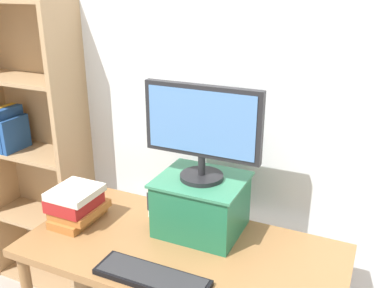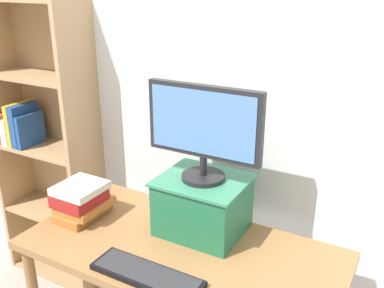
# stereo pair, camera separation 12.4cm
# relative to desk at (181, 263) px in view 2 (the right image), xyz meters

# --- Properties ---
(back_wall) EXTENTS (7.00, 0.08, 2.60)m
(back_wall) POSITION_rel_desk_xyz_m (0.00, 0.51, 0.63)
(back_wall) COLOR silver
(back_wall) RESTS_ON ground_plane
(desk) EXTENTS (1.37, 0.67, 0.75)m
(desk) POSITION_rel_desk_xyz_m (0.00, 0.00, 0.00)
(desk) COLOR olive
(desk) RESTS_ON ground_plane
(bookshelf_unit) EXTENTS (0.66, 0.28, 1.74)m
(bookshelf_unit) POSITION_rel_desk_xyz_m (-1.15, 0.35, 0.22)
(bookshelf_unit) COLOR tan
(bookshelf_unit) RESTS_ON ground_plane
(riser_box) EXTENTS (0.38, 0.34, 0.26)m
(riser_box) POSITION_rel_desk_xyz_m (0.02, 0.17, 0.22)
(riser_box) COLOR #1E6642
(riser_box) RESTS_ON desk
(computer_monitor) EXTENTS (0.52, 0.19, 0.42)m
(computer_monitor) POSITION_rel_desk_xyz_m (0.02, 0.17, 0.58)
(computer_monitor) COLOR black
(computer_monitor) RESTS_ON riser_box
(keyboard) EXTENTS (0.45, 0.14, 0.02)m
(keyboard) POSITION_rel_desk_xyz_m (-0.01, -0.24, 0.10)
(keyboard) COLOR black
(keyboard) RESTS_ON desk
(book_stack) EXTENTS (0.21, 0.26, 0.18)m
(book_stack) POSITION_rel_desk_xyz_m (-0.54, -0.01, 0.17)
(book_stack) COLOR #AD662D
(book_stack) RESTS_ON desk
(desk_speaker) EXTENTS (0.09, 0.09, 0.17)m
(desk_speaker) POSITION_rel_desk_xyz_m (-0.23, 0.19, 0.17)
(desk_speaker) COLOR silver
(desk_speaker) RESTS_ON desk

